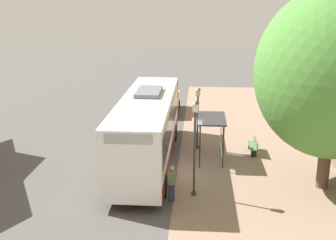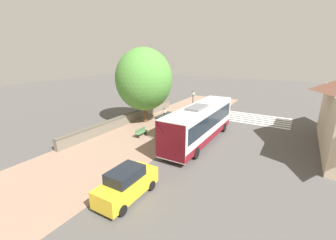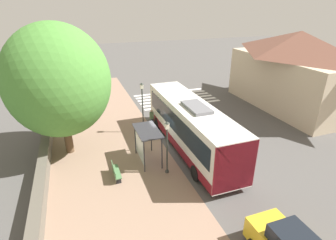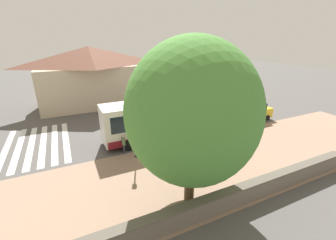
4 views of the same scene
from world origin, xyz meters
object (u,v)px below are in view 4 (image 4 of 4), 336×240
at_px(street_lamp_near, 204,120).
at_px(street_lamp_far, 135,127).
at_px(bus_shelter, 192,129).
at_px(parked_car_behind_bus, 253,112).
at_px(shade_tree, 192,113).
at_px(bus, 167,117).
at_px(pedestrian, 124,143).
at_px(bench, 221,156).

relative_size(street_lamp_near, street_lamp_far, 0.84).
distance_m(bus_shelter, parked_car_behind_bus, 10.82).
xyz_separation_m(bus_shelter, shade_tree, (-5.07, 3.18, 3.48)).
relative_size(bus, pedestrian, 6.99).
relative_size(bus, bench, 7.24).
relative_size(bus_shelter, shade_tree, 0.30).
bearing_deg(bus_shelter, street_lamp_far, 77.57).
xyz_separation_m(bus_shelter, bench, (-2.37, -1.24, -1.51)).
xyz_separation_m(street_lamp_near, shade_tree, (-5.98, 4.99, 3.25)).
bearing_deg(bench, bus, 16.78).
bearing_deg(pedestrian, bench, -123.81).
xyz_separation_m(bus, street_lamp_near, (-2.69, -2.37, 0.23)).
distance_m(bench, street_lamp_far, 7.00).
height_order(pedestrian, bench, pedestrian).
distance_m(pedestrian, shade_tree, 8.57).
height_order(pedestrian, street_lamp_far, street_lamp_far).
distance_m(bus_shelter, street_lamp_near, 2.04).
bearing_deg(pedestrian, bus_shelter, -110.58).
bearing_deg(parked_car_behind_bus, shade_tree, 122.10).
relative_size(bench, shade_tree, 0.18).
relative_size(pedestrian, street_lamp_near, 0.46).
bearing_deg(street_lamp_near, street_lamp_far, 89.19).
bearing_deg(bus_shelter, bus, 8.85).
bearing_deg(shade_tree, street_lamp_far, 12.35).
height_order(street_lamp_near, street_lamp_far, street_lamp_far).
xyz_separation_m(bench, parked_car_behind_bus, (5.71, -9.00, 0.49)).
bearing_deg(shade_tree, pedestrian, 16.19).
distance_m(bus_shelter, bench, 3.07).
relative_size(bus_shelter, street_lamp_near, 0.75).
bearing_deg(shade_tree, bus_shelter, -32.11).
height_order(pedestrian, shade_tree, shade_tree).
bearing_deg(parked_car_behind_bus, street_lamp_far, 99.07).
height_order(street_lamp_far, shade_tree, shade_tree).
bearing_deg(street_lamp_far, pedestrian, 36.43).
distance_m(bus_shelter, street_lamp_far, 4.66).
xyz_separation_m(bus, street_lamp_far, (-2.60, 3.95, 0.64)).
height_order(bench, street_lamp_near, street_lamp_near).
bearing_deg(street_lamp_far, parked_car_behind_bus, -80.93).
bearing_deg(parked_car_behind_bus, pedestrian, 95.12).
bearing_deg(bus_shelter, pedestrian, 69.42).
height_order(bus, shade_tree, shade_tree).
relative_size(bus, street_lamp_near, 3.22).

